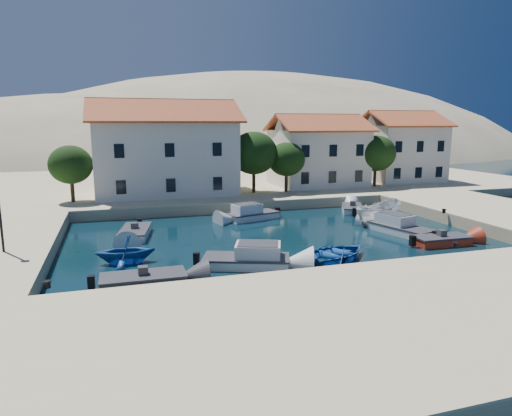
% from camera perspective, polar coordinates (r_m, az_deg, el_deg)
% --- Properties ---
extents(ground, '(400.00, 400.00, 0.00)m').
position_cam_1_polar(ground, '(24.88, 10.52, -9.13)').
color(ground, black).
rests_on(ground, ground).
extents(quay_south, '(52.00, 12.00, 1.00)m').
position_cam_1_polar(quay_south, '(19.98, 18.79, -13.04)').
color(quay_south, '#C5B787').
rests_on(quay_south, ground).
extents(quay_east, '(11.00, 20.00, 1.00)m').
position_cam_1_polar(quay_east, '(44.72, 28.12, -0.75)').
color(quay_east, '#C5B787').
rests_on(quay_east, ground).
extents(quay_north, '(80.00, 36.00, 1.00)m').
position_cam_1_polar(quay_north, '(60.60, -4.66, 3.13)').
color(quay_north, '#C5B787').
rests_on(quay_north, ground).
extents(hills, '(254.00, 176.00, 99.00)m').
position_cam_1_polar(hills, '(151.08, -4.78, -1.58)').
color(hills, gray).
rests_on(hills, ground).
extents(building_left, '(14.70, 9.45, 9.70)m').
position_cam_1_polar(building_left, '(48.97, -11.38, 7.59)').
color(building_left, silver).
rests_on(building_left, quay_north).
extents(building_mid, '(10.50, 8.40, 8.30)m').
position_cam_1_polar(building_mid, '(54.85, 7.72, 7.25)').
color(building_mid, silver).
rests_on(building_mid, quay_north).
extents(building_right, '(9.45, 8.40, 8.80)m').
position_cam_1_polar(building_right, '(61.70, 17.57, 7.45)').
color(building_right, silver).
rests_on(building_right, quay_north).
extents(trees, '(37.30, 5.30, 6.45)m').
position_cam_1_polar(trees, '(48.80, 1.44, 6.49)').
color(trees, '#382314').
rests_on(trees, quay_north).
extents(bollards, '(29.36, 9.56, 0.30)m').
position_cam_1_polar(bollards, '(29.08, 11.95, -3.92)').
color(bollards, black).
rests_on(bollards, ground).
extents(motorboat_grey_sw, '(4.37, 1.97, 1.25)m').
position_cam_1_polar(motorboat_grey_sw, '(24.59, -13.89, -8.78)').
color(motorboat_grey_sw, '#39373D').
rests_on(motorboat_grey_sw, ground).
extents(cabin_cruiser_south, '(5.46, 3.78, 1.60)m').
position_cam_1_polar(cabin_cruiser_south, '(26.89, -1.23, -6.37)').
color(cabin_cruiser_south, silver).
rests_on(cabin_cruiser_south, ground).
extents(rowboat_south, '(5.92, 5.16, 1.03)m').
position_cam_1_polar(rowboat_south, '(28.79, 9.89, -6.37)').
color(rowboat_south, '#1B4D95').
rests_on(rowboat_south, ground).
extents(motorboat_red_se, '(3.95, 1.86, 1.25)m').
position_cam_1_polar(motorboat_red_se, '(34.17, 22.14, -3.79)').
color(motorboat_red_se, '#9C2B16').
rests_on(motorboat_red_se, ground).
extents(cabin_cruiser_east, '(3.28, 5.47, 1.60)m').
position_cam_1_polar(cabin_cruiser_east, '(36.52, 17.72, -2.33)').
color(cabin_cruiser_east, silver).
rests_on(cabin_cruiser_east, ground).
extents(boat_east, '(5.63, 3.74, 2.03)m').
position_cam_1_polar(boat_east, '(39.79, 15.00, -1.85)').
color(boat_east, silver).
rests_on(boat_east, ground).
extents(motorboat_white_ne, '(3.30, 4.30, 1.25)m').
position_cam_1_polar(motorboat_white_ne, '(44.19, 11.97, -0.11)').
color(motorboat_white_ne, silver).
rests_on(motorboat_white_ne, ground).
extents(rowboat_west, '(3.62, 3.16, 1.83)m').
position_cam_1_polar(rowboat_west, '(28.85, -15.94, -6.59)').
color(rowboat_west, '#1B4D95').
rests_on(rowboat_west, ground).
extents(motorboat_white_west, '(2.81, 4.79, 1.25)m').
position_cam_1_polar(motorboat_white_west, '(35.10, -14.88, -3.00)').
color(motorboat_white_west, silver).
rests_on(motorboat_white_west, ground).
extents(cabin_cruiser_north, '(4.88, 3.08, 1.60)m').
position_cam_1_polar(cabin_cruiser_north, '(39.90, -0.38, -0.75)').
color(cabin_cruiser_north, silver).
rests_on(cabin_cruiser_north, ground).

